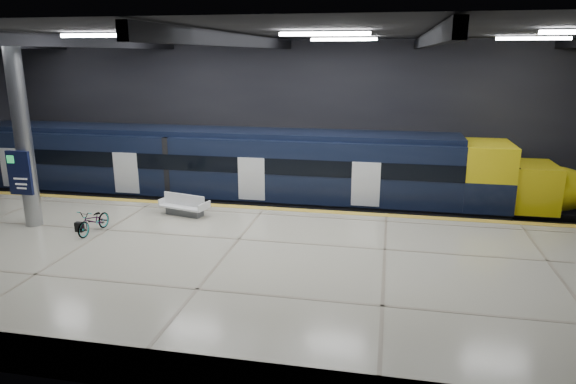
# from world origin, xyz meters

# --- Properties ---
(ground) EXTENTS (30.00, 30.00, 0.00)m
(ground) POSITION_xyz_m (0.00, 0.00, 0.00)
(ground) COLOR black
(ground) RESTS_ON ground
(room_shell) EXTENTS (30.10, 16.10, 8.05)m
(room_shell) POSITION_xyz_m (-0.00, 0.00, 5.72)
(room_shell) COLOR black
(room_shell) RESTS_ON ground
(platform) EXTENTS (30.00, 11.00, 1.10)m
(platform) POSITION_xyz_m (0.00, -2.50, 0.55)
(platform) COLOR beige
(platform) RESTS_ON ground
(safety_strip) EXTENTS (30.00, 0.40, 0.01)m
(safety_strip) POSITION_xyz_m (0.00, 2.75, 1.11)
(safety_strip) COLOR gold
(safety_strip) RESTS_ON platform
(rails) EXTENTS (30.00, 1.52, 0.16)m
(rails) POSITION_xyz_m (0.00, 5.50, 0.08)
(rails) COLOR gray
(rails) RESTS_ON ground
(train) EXTENTS (29.40, 2.84, 3.79)m
(train) POSITION_xyz_m (-2.11, 5.50, 2.06)
(train) COLOR black
(train) RESTS_ON ground
(bench) EXTENTS (2.10, 1.27, 0.86)m
(bench) POSITION_xyz_m (-2.91, 1.24, 1.40)
(bench) COLOR #595B60
(bench) RESTS_ON platform
(bicycle) EXTENTS (0.75, 1.77, 0.91)m
(bicycle) POSITION_xyz_m (-5.29, -1.37, 1.55)
(bicycle) COLOR #99999E
(bicycle) RESTS_ON platform
(pannier_bag) EXTENTS (0.31, 0.19, 0.35)m
(pannier_bag) POSITION_xyz_m (-5.89, -1.37, 1.28)
(pannier_bag) COLOR black
(pannier_bag) RESTS_ON platform
(info_column) EXTENTS (0.90, 0.78, 6.90)m
(info_column) POSITION_xyz_m (-8.00, -1.03, 4.46)
(info_column) COLOR #9EA0A5
(info_column) RESTS_ON platform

